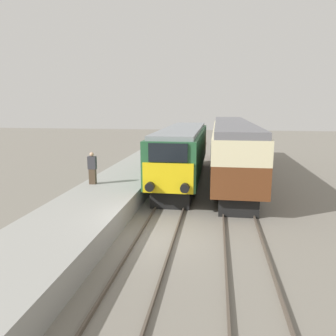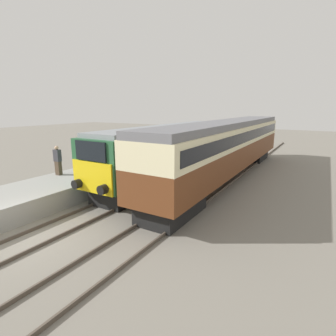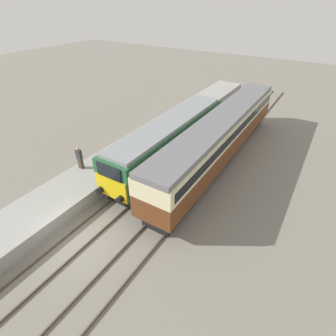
# 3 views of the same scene
# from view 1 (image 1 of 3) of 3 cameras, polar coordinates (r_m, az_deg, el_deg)

# --- Properties ---
(ground_plane) EXTENTS (120.00, 120.00, 0.00)m
(ground_plane) POSITION_cam_1_polar(r_m,az_deg,el_deg) (13.28, -2.13, -12.24)
(ground_plane) COLOR slate
(platform_left) EXTENTS (3.50, 50.00, 0.98)m
(platform_left) POSITION_cam_1_polar(r_m,az_deg,el_deg) (21.30, -6.94, -2.04)
(platform_left) COLOR gray
(platform_left) RESTS_ON ground_plane
(rails_near_track) EXTENTS (1.51, 60.00, 0.14)m
(rails_near_track) POSITION_cam_1_polar(r_m,az_deg,el_deg) (17.91, 0.81, -5.83)
(rails_near_track) COLOR #4C4238
(rails_near_track) RESTS_ON ground_plane
(rails_far_track) EXTENTS (1.50, 60.00, 0.14)m
(rails_far_track) POSITION_cam_1_polar(r_m,az_deg,el_deg) (17.80, 11.79, -6.17)
(rails_far_track) COLOR #4C4238
(rails_far_track) RESTS_ON ground_plane
(locomotive) EXTENTS (2.70, 14.49, 3.74)m
(locomotive) POSITION_cam_1_polar(r_m,az_deg,el_deg) (22.61, 2.60, 2.91)
(locomotive) COLOR black
(locomotive) RESTS_ON ground_plane
(passenger_carriage) EXTENTS (2.75, 20.22, 4.05)m
(passenger_carriage) POSITION_cam_1_polar(r_m,az_deg,el_deg) (24.92, 11.02, 4.31)
(passenger_carriage) COLOR black
(passenger_carriage) RESTS_ON ground_plane
(person_on_platform) EXTENTS (0.44, 0.26, 1.75)m
(person_on_platform) POSITION_cam_1_polar(r_m,az_deg,el_deg) (18.22, -13.04, -0.04)
(person_on_platform) COLOR #473828
(person_on_platform) RESTS_ON platform_left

